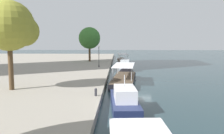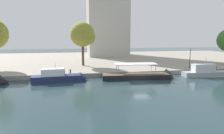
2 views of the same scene
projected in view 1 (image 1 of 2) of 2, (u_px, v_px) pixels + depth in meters
The scene contains 9 objects.
ground_plane at pixel (144, 83), 38.34m from camera, with size 220.00×220.00×0.00m, color #23383D.
motor_yacht_1 at pixel (124, 102), 24.51m from camera, with size 9.64×2.99×4.31m.
tour_boat_2 at pixel (124, 79), 39.51m from camera, with size 14.07×4.53×4.14m.
motor_yacht_3 at pixel (126, 67), 53.25m from camera, with size 10.56×3.10×4.53m.
tour_boat_4 at pixel (122, 62), 68.64m from camera, with size 14.38×3.39×3.77m.
mooring_bollard_0 at pixel (96, 92), 26.21m from camera, with size 0.29×0.29×0.86m.
lamp_post at pixel (99, 55), 52.57m from camera, with size 0.34×0.34×4.76m.
tree_0 at pixel (90, 38), 65.32m from camera, with size 5.81×5.81×9.19m.
tree_2 at pixel (11, 26), 28.86m from camera, with size 6.00×6.16×10.65m.
Camera 1 is at (-37.90, 4.00, 6.99)m, focal length 39.02 mm.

